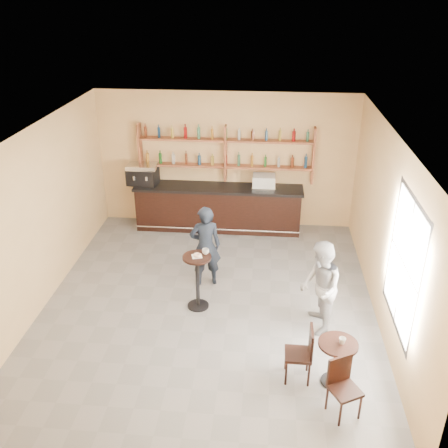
# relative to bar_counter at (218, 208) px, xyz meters

# --- Properties ---
(floor) EXTENTS (7.00, 7.00, 0.00)m
(floor) POSITION_rel_bar_counter_xyz_m (0.15, -3.15, -0.53)
(floor) COLOR slate
(floor) RESTS_ON ground
(ceiling) EXTENTS (7.00, 7.00, 0.00)m
(ceiling) POSITION_rel_bar_counter_xyz_m (0.15, -3.15, 2.67)
(ceiling) COLOR white
(ceiling) RESTS_ON wall_back
(wall_back) EXTENTS (7.00, 0.00, 7.00)m
(wall_back) POSITION_rel_bar_counter_xyz_m (0.15, 0.35, 1.07)
(wall_back) COLOR #F0C588
(wall_back) RESTS_ON floor
(wall_front) EXTENTS (7.00, 0.00, 7.00)m
(wall_front) POSITION_rel_bar_counter_xyz_m (0.15, -6.65, 1.07)
(wall_front) COLOR #F0C588
(wall_front) RESTS_ON floor
(wall_left) EXTENTS (0.00, 7.00, 7.00)m
(wall_left) POSITION_rel_bar_counter_xyz_m (-2.85, -3.15, 1.07)
(wall_left) COLOR #F0C588
(wall_left) RESTS_ON floor
(wall_right) EXTENTS (0.00, 7.00, 7.00)m
(wall_right) POSITION_rel_bar_counter_xyz_m (3.15, -3.15, 1.07)
(wall_right) COLOR #F0C588
(wall_right) RESTS_ON floor
(window_pane) EXTENTS (0.00, 2.00, 2.00)m
(window_pane) POSITION_rel_bar_counter_xyz_m (3.14, -4.35, 1.17)
(window_pane) COLOR white
(window_pane) RESTS_ON wall_right
(window_frame) EXTENTS (0.04, 1.70, 2.10)m
(window_frame) POSITION_rel_bar_counter_xyz_m (3.14, -4.35, 1.17)
(window_frame) COLOR black
(window_frame) RESTS_ON wall_right
(shelf_unit) EXTENTS (4.00, 0.26, 1.40)m
(shelf_unit) POSITION_rel_bar_counter_xyz_m (0.15, 0.22, 1.28)
(shelf_unit) COLOR brown
(shelf_unit) RESTS_ON wall_back
(liquor_bottles) EXTENTS (3.68, 0.10, 1.00)m
(liquor_bottles) POSITION_rel_bar_counter_xyz_m (0.15, 0.22, 1.45)
(liquor_bottles) COLOR #8C5919
(liquor_bottles) RESTS_ON shelf_unit
(bar_counter) EXTENTS (3.94, 0.77, 1.07)m
(bar_counter) POSITION_rel_bar_counter_xyz_m (0.00, 0.00, 0.00)
(bar_counter) COLOR black
(bar_counter) RESTS_ON floor
(espresso_machine) EXTENTS (0.74, 0.54, 0.49)m
(espresso_machine) POSITION_rel_bar_counter_xyz_m (-1.78, 0.00, 0.78)
(espresso_machine) COLOR black
(espresso_machine) RESTS_ON bar_counter
(pastry_case) EXTENTS (0.54, 0.43, 0.32)m
(pastry_case) POSITION_rel_bar_counter_xyz_m (1.05, 0.00, 0.69)
(pastry_case) COLOR silver
(pastry_case) RESTS_ON bar_counter
(pedestal_table) EXTENTS (0.65, 0.65, 1.05)m
(pedestal_table) POSITION_rel_bar_counter_xyz_m (-0.04, -3.27, -0.01)
(pedestal_table) COLOR black
(pedestal_table) RESTS_ON floor
(napkin) EXTENTS (0.21, 0.21, 0.00)m
(napkin) POSITION_rel_bar_counter_xyz_m (-0.04, -3.27, 0.52)
(napkin) COLOR white
(napkin) RESTS_ON pedestal_table
(donut) EXTENTS (0.17, 0.17, 0.05)m
(donut) POSITION_rel_bar_counter_xyz_m (-0.03, -3.28, 0.55)
(donut) COLOR #E08851
(donut) RESTS_ON napkin
(cup_pedestal) EXTENTS (0.14, 0.14, 0.10)m
(cup_pedestal) POSITION_rel_bar_counter_xyz_m (0.10, -3.17, 0.56)
(cup_pedestal) COLOR white
(cup_pedestal) RESTS_ON pedestal_table
(man_main) EXTENTS (0.68, 0.53, 1.64)m
(man_main) POSITION_rel_bar_counter_xyz_m (0.00, -2.47, 0.29)
(man_main) COLOR black
(man_main) RESTS_ON floor
(cafe_table) EXTENTS (0.74, 0.74, 0.73)m
(cafe_table) POSITION_rel_bar_counter_xyz_m (2.23, -5.00, -0.17)
(cafe_table) COLOR black
(cafe_table) RESTS_ON floor
(cup_cafe) EXTENTS (0.12, 0.12, 0.09)m
(cup_cafe) POSITION_rel_bar_counter_xyz_m (2.28, -5.00, 0.24)
(cup_cafe) COLOR white
(cup_cafe) RESTS_ON cafe_table
(chair_west) EXTENTS (0.39, 0.39, 0.89)m
(chair_west) POSITION_rel_bar_counter_xyz_m (1.68, -4.95, -0.09)
(chair_west) COLOR black
(chair_west) RESTS_ON floor
(chair_south) EXTENTS (0.51, 0.51, 0.86)m
(chair_south) POSITION_rel_bar_counter_xyz_m (2.28, -5.60, -0.10)
(chair_south) COLOR black
(chair_south) RESTS_ON floor
(patron_second) EXTENTS (0.68, 0.84, 1.63)m
(patron_second) POSITION_rel_bar_counter_xyz_m (2.06, -3.72, 0.28)
(patron_second) COLOR #A1A1A6
(patron_second) RESTS_ON floor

